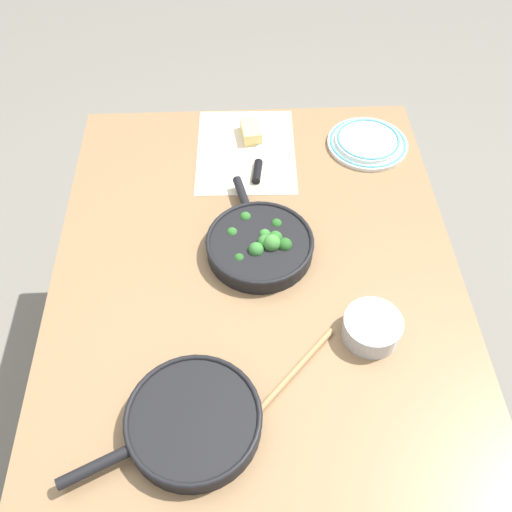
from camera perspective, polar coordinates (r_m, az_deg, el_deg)
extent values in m
plane|color=slate|center=(2.11, 0.00, -13.58)|extent=(14.00, 14.00, 0.00)
cube|color=olive|center=(1.46, 0.00, -0.86)|extent=(1.25, 1.02, 0.03)
cylinder|color=#BCBCC1|center=(2.16, -12.77, 4.28)|extent=(0.05, 0.05, 0.74)
cylinder|color=#BCBCC1|center=(2.18, 11.33, 5.07)|extent=(0.05, 0.05, 0.74)
cylinder|color=black|center=(1.45, 0.38, 0.95)|extent=(0.27, 0.27, 0.04)
torus|color=black|center=(1.44, 0.38, 1.51)|extent=(0.28, 0.28, 0.01)
cylinder|color=black|center=(1.57, -1.45, 6.35)|extent=(0.11, 0.05, 0.02)
cylinder|color=#245B1C|center=(1.51, -1.06, 3.36)|extent=(0.01, 0.01, 0.02)
sphere|color=#2D6B28|center=(1.50, -1.07, 3.86)|extent=(0.03, 0.03, 0.03)
cylinder|color=#205218|center=(1.42, -1.69, -0.74)|extent=(0.01, 0.01, 0.02)
sphere|color=#286023|center=(1.41, -1.70, -0.29)|extent=(0.03, 0.03, 0.03)
cylinder|color=#2C6823|center=(1.43, -0.04, -0.12)|extent=(0.01, 0.01, 0.02)
sphere|color=#387A33|center=(1.41, -0.04, 0.49)|extent=(0.04, 0.04, 0.04)
cylinder|color=#2C6823|center=(1.45, 0.87, 0.79)|extent=(0.01, 0.01, 0.02)
sphere|color=#387A33|center=(1.43, 0.88, 1.39)|extent=(0.04, 0.04, 0.04)
cylinder|color=#205218|center=(1.50, 2.03, 2.69)|extent=(0.01, 0.01, 0.02)
sphere|color=#286023|center=(1.48, 2.05, 3.18)|extent=(0.03, 0.03, 0.03)
cylinder|color=#245B1C|center=(1.46, 1.92, 1.22)|extent=(0.01, 0.01, 0.02)
sphere|color=#2D6B28|center=(1.44, 1.95, 1.81)|extent=(0.04, 0.04, 0.04)
cylinder|color=#2C6823|center=(1.47, 0.87, 1.62)|extent=(0.01, 0.01, 0.02)
sphere|color=#387A33|center=(1.46, 0.88, 2.12)|extent=(0.03, 0.03, 0.03)
cylinder|color=#357027|center=(1.45, 1.56, 0.59)|extent=(0.02, 0.02, 0.02)
sphere|color=#428438|center=(1.42, 1.59, 1.31)|extent=(0.04, 0.04, 0.04)
cylinder|color=#245B1C|center=(1.48, -2.39, 1.82)|extent=(0.01, 0.01, 0.02)
sphere|color=#2D6B28|center=(1.46, -2.42, 2.30)|extent=(0.03, 0.03, 0.03)
cylinder|color=#205218|center=(1.45, 2.86, 0.51)|extent=(0.01, 0.01, 0.02)
sphere|color=#286023|center=(1.43, 2.90, 1.10)|extent=(0.04, 0.04, 0.04)
cylinder|color=#245B1C|center=(1.45, 1.12, 0.87)|extent=(0.01, 0.01, 0.02)
sphere|color=#2D6B28|center=(1.44, 1.13, 1.44)|extent=(0.04, 0.04, 0.04)
cube|color=#9E703D|center=(1.47, -0.77, 1.99)|extent=(0.04, 0.04, 0.03)
cube|color=olive|center=(1.48, -0.34, 2.28)|extent=(0.04, 0.04, 0.03)
cube|color=#9E703D|center=(1.40, -0.78, -1.54)|extent=(0.04, 0.04, 0.03)
cylinder|color=black|center=(1.21, -6.22, -16.11)|extent=(0.28, 0.28, 0.04)
torus|color=black|center=(1.19, -6.32, -15.69)|extent=(0.28, 0.28, 0.01)
cylinder|color=black|center=(1.21, -15.97, -19.68)|extent=(0.08, 0.14, 0.02)
cylinder|color=#E5CC60|center=(1.22, -6.21, -16.17)|extent=(0.23, 0.23, 0.02)
cylinder|color=#A87A4C|center=(1.27, 3.16, -12.19)|extent=(0.25, 0.23, 0.02)
ellipsoid|color=#A87A4C|center=(1.21, -2.59, -18.10)|extent=(0.07, 0.07, 0.02)
cube|color=beige|center=(1.75, -1.02, 10.50)|extent=(0.39, 0.30, 0.00)
cube|color=silver|center=(1.76, 0.53, 10.99)|extent=(0.17, 0.05, 0.01)
cylinder|color=black|center=(1.66, 0.13, 8.45)|extent=(0.09, 0.04, 0.02)
cube|color=#EFD67A|center=(1.79, -0.51, 12.38)|extent=(0.10, 0.07, 0.04)
cylinder|color=silver|center=(1.80, 11.07, 10.96)|extent=(0.24, 0.24, 0.01)
torus|color=#4C9EB7|center=(1.79, 11.10, 11.11)|extent=(0.23, 0.23, 0.01)
cylinder|color=silver|center=(1.79, 11.13, 11.26)|extent=(0.20, 0.20, 0.01)
torus|color=#4C9EB7|center=(1.78, 11.16, 11.40)|extent=(0.19, 0.19, 0.01)
cylinder|color=#B7B7BC|center=(1.33, 11.51, -7.04)|extent=(0.13, 0.13, 0.06)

